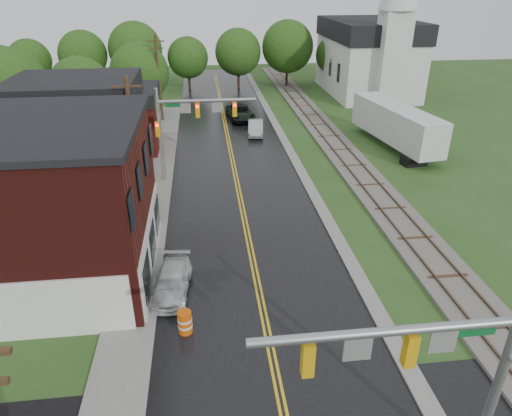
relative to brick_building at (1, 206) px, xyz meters
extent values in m
cube|color=black|center=(12.48, 15.00, -4.15)|extent=(10.00, 90.00, 0.02)
cube|color=gray|center=(17.88, 20.00, -4.15)|extent=(0.80, 70.00, 0.12)
cube|color=gray|center=(6.28, 10.00, -4.15)|extent=(2.40, 50.00, 0.12)
cube|color=#48120F|center=(-0.02, 0.00, -0.15)|extent=(14.00, 10.00, 8.00)
cube|color=silver|center=(7.03, 0.00, -2.65)|extent=(0.10, 9.50, 3.00)
cube|color=tan|center=(1.48, 11.00, -0.95)|extent=(8.00, 7.00, 6.40)
cube|color=#3F0F0C|center=(2.48, 20.00, -1.95)|extent=(7.00, 6.00, 4.40)
cube|color=silver|center=(32.48, 40.00, -0.65)|extent=(10.00, 16.00, 7.00)
cube|color=black|center=(32.48, 40.00, 4.05)|extent=(10.40, 16.40, 2.40)
cube|color=silver|center=(32.48, 32.00, 1.35)|extent=(3.20, 3.20, 11.00)
cube|color=#59544C|center=(22.48, 20.00, -4.05)|extent=(3.20, 80.00, 0.20)
cube|color=#4C3828|center=(21.76, 20.00, -3.91)|extent=(0.10, 80.00, 0.12)
cube|color=#4C3828|center=(23.20, 20.00, -3.91)|extent=(0.10, 80.00, 0.12)
cylinder|color=gray|center=(18.08, -13.00, -0.55)|extent=(0.28, 0.28, 7.20)
cylinder|color=gray|center=(14.48, -13.00, 2.05)|extent=(7.20, 0.26, 0.26)
cube|color=orange|center=(15.20, -13.00, 1.35)|extent=(0.32, 0.30, 1.05)
cube|color=orange|center=(12.47, -13.00, 1.35)|extent=(0.32, 0.30, 1.05)
cube|color=gray|center=(16.07, -13.00, 1.55)|extent=(0.75, 0.06, 0.75)
cube|color=gray|center=(13.76, -13.00, 1.55)|extent=(0.75, 0.06, 0.75)
cube|color=#0C5926|center=(16.79, -13.00, 1.80)|extent=(1.40, 0.04, 0.30)
cylinder|color=gray|center=(6.88, 12.00, -0.55)|extent=(0.28, 0.28, 7.20)
cylinder|color=gray|center=(10.48, 12.00, 2.05)|extent=(7.20, 0.26, 0.26)
cube|color=orange|center=(9.76, 12.00, 1.35)|extent=(0.32, 0.30, 1.05)
cube|color=orange|center=(12.50, 12.00, 1.35)|extent=(0.32, 0.30, 1.05)
cube|color=gray|center=(8.90, 12.00, 1.55)|extent=(0.75, 0.06, 0.75)
cube|color=gray|center=(11.20, 12.00, 1.55)|extent=(0.75, 0.06, 0.75)
cube|color=#0C5926|center=(8.18, 12.00, 1.80)|extent=(1.40, 0.04, 0.30)
sphere|color=#FF0C0C|center=(9.76, 11.82, 1.68)|extent=(0.20, 0.20, 0.20)
cylinder|color=#382616|center=(5.68, 7.00, 0.35)|extent=(0.28, 0.28, 9.00)
cube|color=#382616|center=(5.68, 7.00, 4.25)|extent=(1.80, 0.12, 0.12)
cube|color=#382616|center=(5.68, 7.00, 3.55)|extent=(1.40, 0.12, 0.12)
cylinder|color=#382616|center=(5.68, 29.00, 0.35)|extent=(0.28, 0.28, 9.00)
cube|color=#382616|center=(5.68, 29.00, 4.25)|extent=(1.80, 0.12, 0.12)
cube|color=#382616|center=(5.68, 29.00, 3.55)|extent=(1.40, 0.12, 0.12)
cylinder|color=black|center=(-5.52, 17.00, -2.44)|extent=(0.36, 0.36, 3.42)
sphere|color=#1C4212|center=(-5.52, 17.00, 1.74)|extent=(7.60, 7.60, 7.60)
sphere|color=#1C4212|center=(-4.92, 16.60, 1.07)|extent=(5.32, 5.32, 5.32)
cylinder|color=black|center=(-1.52, 25.00, -2.80)|extent=(0.36, 0.36, 2.70)
sphere|color=#1C4212|center=(-1.52, 25.00, 0.50)|extent=(6.00, 6.00, 6.00)
sphere|color=#1C4212|center=(-0.92, 24.60, -0.03)|extent=(4.20, 4.20, 4.20)
cylinder|color=black|center=(3.48, 31.00, -2.71)|extent=(0.36, 0.36, 2.88)
sphere|color=#1C4212|center=(3.48, 31.00, 0.81)|extent=(6.40, 6.40, 6.40)
sphere|color=#1C4212|center=(4.08, 30.60, 0.25)|extent=(4.48, 4.48, 4.48)
imported|color=black|center=(14.32, 28.62, -3.37)|extent=(3.16, 5.84, 1.56)
imported|color=#9F9EA3|center=(15.36, 22.94, -3.46)|extent=(1.95, 4.34, 1.38)
imported|color=silver|center=(8.15, -2.35, -3.55)|extent=(2.12, 4.32, 1.21)
cube|color=black|center=(27.69, 12.99, -3.75)|extent=(2.14, 1.49, 0.80)
cylinder|color=gray|center=(27.69, 20.59, -3.75)|extent=(0.16, 0.16, 0.80)
cube|color=silver|center=(27.69, 17.55, -1.83)|extent=(4.45, 12.42, 3.04)
cylinder|color=#D25109|center=(8.85, -5.42, -3.59)|extent=(0.80, 0.80, 1.12)
camera|label=1|loc=(10.13, -21.44, 10.07)|focal=32.00mm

